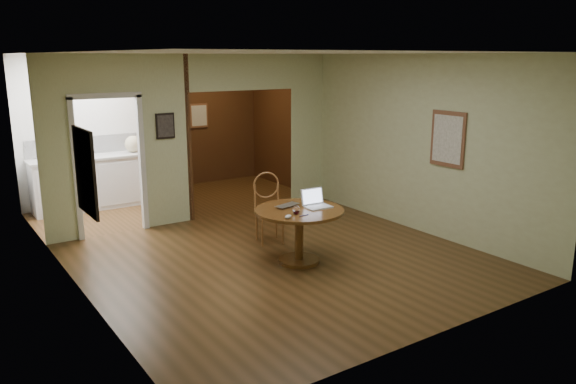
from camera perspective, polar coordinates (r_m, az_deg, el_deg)
floor at (r=7.52m, az=-0.25°, el=-7.07°), size 5.00×5.00×0.00m
room_shell at (r=9.68m, az=-12.94°, el=5.13°), size 5.20×7.50×5.00m
dining_table at (r=7.33m, az=1.14°, el=-3.18°), size 1.16×1.16×0.73m
chair at (r=8.18m, az=-2.02°, el=-1.18°), size 0.53×0.53×1.02m
open_laptop at (r=7.40m, az=2.80°, el=-1.00°), size 0.35×0.31×0.23m
closed_laptop at (r=7.36m, az=0.23°, el=-1.47°), size 0.40×0.31×0.03m
mouse at (r=6.85m, az=0.02°, el=-2.52°), size 0.13×0.10×0.05m
wine_glass at (r=7.04m, az=0.84°, el=-1.83°), size 0.10×0.10×0.11m
pen at (r=6.98m, az=1.64°, el=-2.39°), size 0.14×0.02×0.01m
kitchen_cabinet at (r=10.59m, az=-19.33°, el=0.93°), size 2.06×0.60×0.94m
grocery_bag at (r=10.71m, az=-15.45°, el=4.72°), size 0.32×0.28×0.31m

